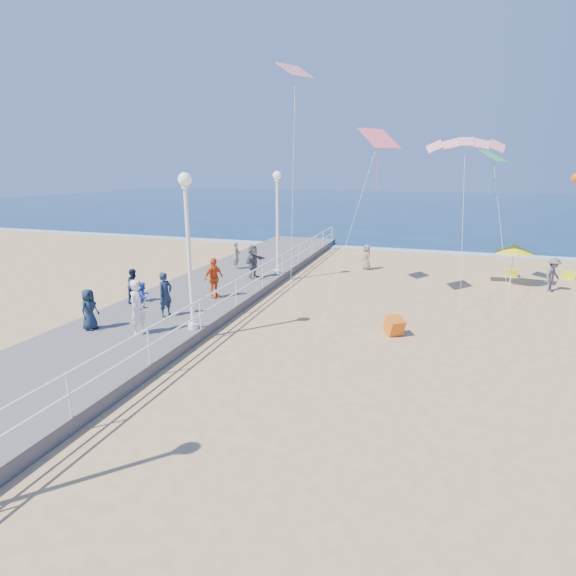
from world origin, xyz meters
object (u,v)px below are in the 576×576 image
(spectator_3, at_px, (214,278))
(beach_walker_a, at_px, (553,275))
(lamp_post_mid, at_px, (188,236))
(spectator_5, at_px, (253,261))
(toddler_held, at_px, (144,296))
(box_kite, at_px, (394,327))
(woman_holding_toddler, at_px, (138,307))
(beach_walker_c, at_px, (367,257))
(spectator_6, at_px, (236,255))
(spectator_0, at_px, (165,294))
(spectator_4, at_px, (89,309))
(spectator_7, at_px, (134,286))
(beach_umbrella, at_px, (514,249))
(lamp_post_far, at_px, (277,212))
(beach_chair_right, at_px, (569,275))
(beach_chair_left, at_px, (512,273))

(spectator_3, bearing_deg, beach_walker_a, -44.24)
(lamp_post_mid, bearing_deg, spectator_5, 96.34)
(toddler_held, distance_m, box_kite, 8.80)
(woman_holding_toddler, bearing_deg, lamp_post_mid, -50.16)
(beach_walker_a, height_order, beach_walker_c, beach_walker_a)
(spectator_3, distance_m, spectator_6, 5.84)
(lamp_post_mid, height_order, spectator_0, lamp_post_mid)
(beach_walker_a, relative_size, box_kite, 2.77)
(box_kite, bearing_deg, spectator_4, 164.57)
(spectator_7, height_order, beach_umbrella, beach_umbrella)
(spectator_3, bearing_deg, lamp_post_far, 7.41)
(spectator_7, xyz_separation_m, beach_walker_a, (17.36, 8.98, -0.29))
(spectator_5, bearing_deg, lamp_post_far, -20.54)
(spectator_5, xyz_separation_m, spectator_6, (-1.71, 1.72, -0.09))
(spectator_0, relative_size, beach_walker_a, 1.02)
(lamp_post_mid, bearing_deg, beach_walker_a, 39.45)
(spectator_0, distance_m, beach_chair_right, 21.40)
(spectator_3, bearing_deg, spectator_0, -172.42)
(spectator_5, bearing_deg, spectator_7, 163.93)
(lamp_post_mid, height_order, beach_chair_left, lamp_post_mid)
(lamp_post_mid, height_order, spectator_4, lamp_post_mid)
(lamp_post_mid, height_order, spectator_7, lamp_post_mid)
(beach_walker_a, bearing_deg, beach_walker_c, 114.21)
(spectator_7, relative_size, beach_chair_left, 2.62)
(lamp_post_far, bearing_deg, box_kite, -43.90)
(woman_holding_toddler, xyz_separation_m, spectator_3, (0.37, 4.76, -0.06))
(spectator_0, xyz_separation_m, beach_chair_left, (13.77, 13.05, -1.05))
(beach_chair_left, bearing_deg, beach_chair_right, 7.26)
(spectator_7, relative_size, beach_walker_a, 0.87)
(spectator_5, distance_m, beach_chair_left, 14.46)
(spectator_0, height_order, spectator_5, spectator_5)
(beach_walker_a, bearing_deg, beach_chair_right, 12.05)
(spectator_4, xyz_separation_m, beach_walker_a, (16.82, 12.22, -0.29))
(spectator_5, height_order, spectator_6, spectator_5)
(beach_walker_a, bearing_deg, toddler_held, 166.04)
(beach_walker_c, bearing_deg, box_kite, -20.88)
(lamp_post_mid, xyz_separation_m, lamp_post_far, (0.00, 9.00, 0.00))
(spectator_4, height_order, beach_chair_left, spectator_4)
(spectator_7, relative_size, beach_walker_c, 0.96)
(spectator_0, bearing_deg, spectator_7, 75.43)
(beach_walker_a, distance_m, box_kite, 10.89)
(lamp_post_far, height_order, woman_holding_toddler, lamp_post_far)
(lamp_post_mid, height_order, beach_walker_c, lamp_post_mid)
(spectator_3, xyz_separation_m, box_kite, (7.77, -1.19, -0.98))
(spectator_6, bearing_deg, spectator_0, 179.53)
(beach_chair_right, bearing_deg, spectator_0, -141.12)
(lamp_post_mid, relative_size, spectator_3, 3.03)
(beach_chair_right, bearing_deg, spectator_3, -146.61)
(lamp_post_mid, distance_m, beach_chair_left, 18.82)
(beach_umbrella, bearing_deg, woman_holding_toddler, -135.92)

